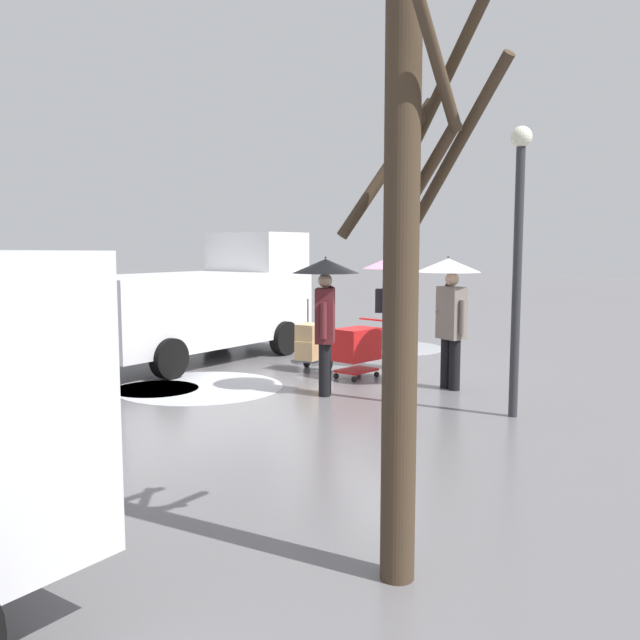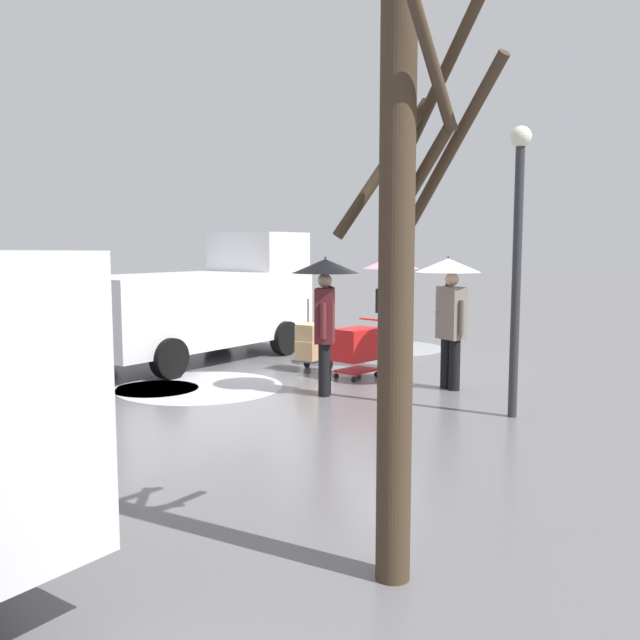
% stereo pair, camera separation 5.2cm
% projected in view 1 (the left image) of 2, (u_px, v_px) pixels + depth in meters
% --- Properties ---
extents(ground_plane, '(90.00, 90.00, 0.00)m').
position_uv_depth(ground_plane, '(362.00, 370.00, 12.66)').
color(ground_plane, slate).
extents(slush_patch_near_cluster, '(2.72, 2.72, 0.01)m').
position_uv_depth(slush_patch_near_cluster, '(200.00, 387.00, 11.13)').
color(slush_patch_near_cluster, silver).
rests_on(slush_patch_near_cluster, ground).
extents(slush_patch_under_van, '(2.42, 2.42, 0.01)m').
position_uv_depth(slush_patch_under_van, '(391.00, 348.00, 15.42)').
color(slush_patch_under_van, '#999BA0').
rests_on(slush_patch_under_van, ground).
extents(slush_patch_mid_street, '(1.38, 1.38, 0.01)m').
position_uv_depth(slush_patch_mid_street, '(156.00, 389.00, 10.99)').
color(slush_patch_mid_street, silver).
rests_on(slush_patch_mid_street, ground).
extents(cargo_van_parked_right, '(2.36, 5.41, 2.60)m').
position_uv_depth(cargo_van_parked_right, '(205.00, 302.00, 13.77)').
color(cargo_van_parked_right, white).
rests_on(cargo_van_parked_right, ground).
extents(shopping_cart_vendor, '(0.69, 0.91, 1.02)m').
position_uv_depth(shopping_cart_vendor, '(357.00, 346.00, 11.84)').
color(shopping_cart_vendor, red).
rests_on(shopping_cart_vendor, ground).
extents(hand_dolly_boxes, '(0.56, 0.74, 1.32)m').
position_uv_depth(hand_dolly_boxes, '(311.00, 343.00, 12.53)').
color(hand_dolly_boxes, '#515156').
rests_on(hand_dolly_boxes, ground).
extents(pedestrian_pink_side, '(1.04, 1.04, 2.15)m').
position_uv_depth(pedestrian_pink_side, '(449.00, 291.00, 10.86)').
color(pedestrian_pink_side, black).
rests_on(pedestrian_pink_side, ground).
extents(pedestrian_black_side, '(1.04, 1.04, 2.15)m').
position_uv_depth(pedestrian_black_side, '(390.00, 286.00, 12.68)').
color(pedestrian_black_side, black).
rests_on(pedestrian_black_side, ground).
extents(pedestrian_white_side, '(1.04, 1.04, 2.15)m').
position_uv_depth(pedestrian_white_side, '(325.00, 293.00, 10.45)').
color(pedestrian_white_side, black).
rests_on(pedestrian_white_side, ground).
extents(bare_tree_near, '(1.18, 1.00, 4.10)m').
position_uv_depth(bare_tree_near, '(405.00, 264.00, 4.52)').
color(bare_tree_near, '#423323').
rests_on(bare_tree_near, ground).
extents(street_lamp, '(0.28, 0.28, 3.86)m').
position_uv_depth(street_lamp, '(518.00, 241.00, 8.96)').
color(street_lamp, '#2D2D33').
rests_on(street_lamp, ground).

